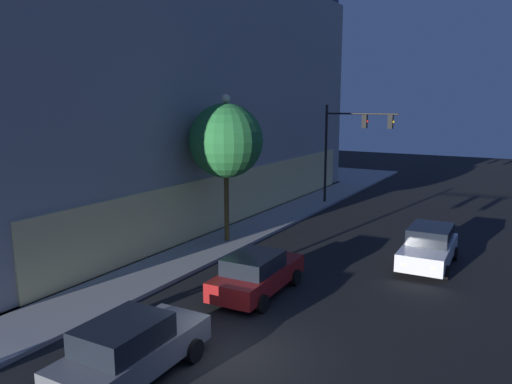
% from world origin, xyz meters
% --- Properties ---
extents(ground_plane, '(120.00, 120.00, 0.00)m').
position_xyz_m(ground_plane, '(0.00, 0.00, 0.00)').
color(ground_plane, black).
extents(modern_building, '(33.70, 29.77, 17.31)m').
position_xyz_m(modern_building, '(13.96, 22.73, 8.59)').
color(modern_building, '#4C4C51').
rests_on(modern_building, ground).
extents(traffic_light_far_corner, '(0.33, 5.05, 6.85)m').
position_xyz_m(traffic_light_far_corner, '(21.66, 3.97, 4.93)').
color(traffic_light_far_corner, black).
rests_on(traffic_light_far_corner, sidewalk_corner).
extents(street_lamp_sidewalk, '(0.44, 0.44, 7.42)m').
position_xyz_m(street_lamp_sidewalk, '(9.62, 6.30, 4.86)').
color(street_lamp_sidewalk, '#5E5E5E').
rests_on(street_lamp_sidewalk, sidewalk_corner).
extents(sidewalk_tree, '(3.72, 3.72, 7.00)m').
position_xyz_m(sidewalk_tree, '(9.60, 6.32, 5.28)').
color(sidewalk_tree, brown).
rests_on(sidewalk_tree, sidewalk_corner).
extents(car_grey, '(4.60, 2.14, 1.70)m').
position_xyz_m(car_grey, '(-2.29, 1.55, 0.86)').
color(car_grey, slate).
rests_on(car_grey, ground).
extents(car_red, '(4.75, 2.19, 1.62)m').
position_xyz_m(car_red, '(4.39, 1.58, 0.82)').
color(car_red, maroon).
rests_on(car_red, ground).
extents(car_white, '(4.79, 2.24, 1.72)m').
position_xyz_m(car_white, '(11.14, -3.39, 0.86)').
color(car_white, silver).
rests_on(car_white, ground).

